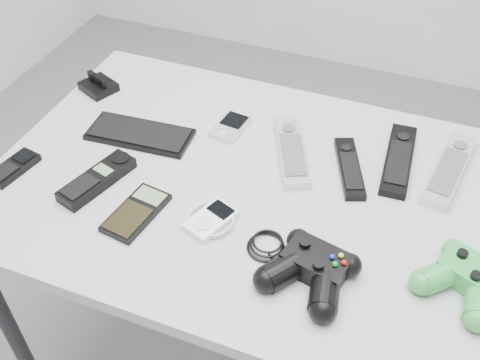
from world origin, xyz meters
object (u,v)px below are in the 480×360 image
(mobile_phone, at_px, (13,167))
(remote_black_a, at_px, (350,167))
(controller_green, at_px, (467,278))
(remote_black_b, at_px, (399,159))
(desk, at_px, (264,209))
(pda, at_px, (230,126))
(controller_black, at_px, (312,268))
(calculator, at_px, (136,212))
(remote_silver_b, at_px, (450,168))
(pda_keyboard, at_px, (140,134))
(remote_silver_a, at_px, (292,151))
(mp3_player, at_px, (211,219))
(cordless_handset, at_px, (97,179))

(mobile_phone, bearing_deg, remote_black_a, 31.45)
(controller_green, bearing_deg, remote_black_b, 142.97)
(desk, xyz_separation_m, pda, (-0.14, 0.16, 0.07))
(remote_black_b, xyz_separation_m, controller_green, (0.16, -0.29, 0.01))
(remote_black_b, height_order, controller_black, controller_black)
(mobile_phone, distance_m, calculator, 0.31)
(pda, bearing_deg, remote_black_a, -1.14)
(desk, relative_size, remote_black_b, 4.96)
(desk, bearing_deg, remote_silver_b, 27.90)
(remote_silver_b, distance_m, mobile_phone, 0.93)
(pda_keyboard, distance_m, controller_black, 0.54)
(remote_black_a, xyz_separation_m, controller_green, (0.26, -0.23, 0.02))
(pda_keyboard, xyz_separation_m, mobile_phone, (-0.20, -0.20, 0.00))
(desk, distance_m, remote_silver_a, 0.14)
(remote_black_a, bearing_deg, pda, 150.74)
(pda, height_order, remote_silver_b, remote_silver_b)
(remote_black_a, height_order, mp3_player, same)
(pda, height_order, controller_green, controller_green)
(desk, relative_size, calculator, 7.95)
(controller_black, distance_m, controller_green, 0.27)
(mobile_phone, bearing_deg, remote_silver_a, 36.37)
(pda, height_order, remote_black_b, remote_black_b)
(pda, distance_m, cordless_handset, 0.33)
(pda_keyboard, bearing_deg, calculator, -67.21)
(remote_black_a, bearing_deg, pda_keyboard, 165.81)
(pda, bearing_deg, desk, -41.15)
(mp3_player, bearing_deg, remote_silver_b, 58.31)
(remote_silver_a, bearing_deg, cordless_handset, -169.74)
(mobile_phone, bearing_deg, pda, 48.74)
(remote_silver_b, xyz_separation_m, mp3_player, (-0.42, -0.32, -0.00))
(mobile_phone, xyz_separation_m, controller_black, (0.67, -0.04, 0.02))
(remote_silver_a, distance_m, remote_silver_b, 0.34)
(remote_silver_a, xyz_separation_m, controller_green, (0.39, -0.23, 0.01))
(remote_silver_a, xyz_separation_m, remote_black_a, (0.13, -0.00, -0.00))
(pda_keyboard, height_order, mobile_phone, mobile_phone)
(desk, distance_m, calculator, 0.28)
(mp3_player, xyz_separation_m, controller_black, (0.22, -0.06, 0.02))
(controller_green, bearing_deg, mobile_phone, -154.31)
(pda, xyz_separation_m, mp3_player, (0.08, -0.29, 0.00))
(controller_black, bearing_deg, desk, 141.69)
(pda_keyboard, relative_size, mp3_player, 2.38)
(pda_keyboard, bearing_deg, mobile_phone, -138.25)
(remote_silver_a, relative_size, controller_green, 1.42)
(remote_silver_a, bearing_deg, calculator, -152.75)
(remote_silver_a, distance_m, calculator, 0.37)
(remote_black_b, bearing_deg, pda_keyboard, -170.82)
(remote_black_b, bearing_deg, controller_green, -63.44)
(desk, xyz_separation_m, remote_black_a, (0.15, 0.11, 0.08))
(desk, height_order, controller_black, controller_black)
(mobile_phone, xyz_separation_m, mp3_player, (0.45, 0.01, -0.00))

